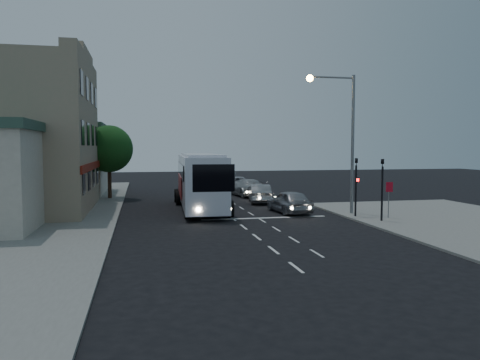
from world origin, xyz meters
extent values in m
plane|color=black|center=(0.00, 0.00, 0.00)|extent=(120.00, 120.00, 0.00)
cube|color=slate|center=(-13.00, 8.00, 0.06)|extent=(12.00, 50.00, 0.12)
cube|color=silver|center=(0.00, -10.00, 0.01)|extent=(0.12, 1.60, 0.01)
cube|color=silver|center=(0.00, -7.00, 0.01)|extent=(0.12, 1.60, 0.01)
cube|color=silver|center=(0.00, -4.00, 0.01)|extent=(0.12, 1.60, 0.01)
cube|color=silver|center=(0.00, -1.00, 0.01)|extent=(0.12, 1.60, 0.01)
cube|color=silver|center=(0.00, 2.00, 0.01)|extent=(0.12, 1.60, 0.01)
cube|color=silver|center=(0.00, 5.00, 0.01)|extent=(0.12, 1.60, 0.01)
cube|color=silver|center=(0.00, 8.00, 0.01)|extent=(0.12, 1.60, 0.01)
cube|color=silver|center=(0.00, 11.00, 0.01)|extent=(0.12, 1.60, 0.01)
cube|color=silver|center=(0.00, 14.00, 0.01)|extent=(0.12, 1.60, 0.01)
cube|color=silver|center=(0.00, 17.00, 0.01)|extent=(0.12, 1.60, 0.01)
cube|color=silver|center=(1.60, -8.00, 0.01)|extent=(0.10, 1.50, 0.01)
cube|color=silver|center=(1.60, -5.00, 0.01)|extent=(0.10, 1.50, 0.01)
cube|color=silver|center=(1.60, -2.00, 0.01)|extent=(0.10, 1.50, 0.01)
cube|color=silver|center=(1.60, 1.00, 0.01)|extent=(0.10, 1.50, 0.01)
cube|color=silver|center=(1.60, 4.00, 0.01)|extent=(0.10, 1.50, 0.01)
cube|color=silver|center=(1.60, 7.00, 0.01)|extent=(0.10, 1.50, 0.01)
cube|color=silver|center=(1.60, 10.00, 0.01)|extent=(0.10, 1.50, 0.01)
cube|color=silver|center=(1.60, 13.00, 0.01)|extent=(0.10, 1.50, 0.01)
cube|color=silver|center=(1.60, 16.00, 0.01)|extent=(0.10, 1.50, 0.01)
cube|color=silver|center=(1.60, 19.00, 0.01)|extent=(0.10, 1.50, 0.01)
cube|color=silver|center=(2.00, 2.00, 0.01)|extent=(8.00, 0.35, 0.01)
cube|color=silver|center=(-1.41, 7.25, 2.11)|extent=(3.33, 13.08, 3.46)
cube|color=silver|center=(-1.41, 7.25, 3.89)|extent=(2.88, 12.62, 0.19)
cube|color=black|center=(-1.41, 0.82, 2.65)|extent=(2.49, 0.25, 1.62)
cube|color=black|center=(-0.05, 7.79, 2.81)|extent=(0.57, 10.79, 0.97)
cube|color=black|center=(-2.77, 7.79, 2.81)|extent=(0.57, 10.79, 0.97)
cube|color=#B11C1D|center=(-0.03, 8.33, 1.62)|extent=(0.32, 5.93, 1.51)
cube|color=#B11C1D|center=(-2.78, 8.33, 1.62)|extent=(0.32, 5.93, 1.51)
cylinder|color=black|center=(-2.76, 2.71, 0.54)|extent=(0.43, 1.10, 1.08)
cylinder|color=black|center=(-0.06, 2.71, 0.54)|extent=(0.43, 1.10, 1.08)
cylinder|color=black|center=(-2.76, 9.95, 0.54)|extent=(0.43, 1.10, 1.08)
cylinder|color=black|center=(-0.06, 9.95, 0.54)|extent=(0.43, 1.10, 1.08)
cylinder|color=black|center=(-2.76, 11.78, 0.54)|extent=(0.43, 1.10, 1.08)
cylinder|color=black|center=(-0.06, 11.78, 0.54)|extent=(0.43, 1.10, 1.08)
cylinder|color=#FFF2CC|center=(-2.32, 0.75, 0.81)|extent=(0.28, 0.07, 0.28)
cylinder|color=#FFF2CC|center=(-0.49, 0.75, 0.81)|extent=(0.28, 0.07, 0.28)
imported|color=#939399|center=(4.22, 3.80, 0.78)|extent=(2.26, 4.75, 1.57)
imported|color=gray|center=(3.73, 9.94, 0.74)|extent=(2.30, 4.68, 1.47)
imported|color=#ACACAC|center=(3.81, 15.14, 0.78)|extent=(2.98, 5.67, 1.57)
imported|color=#A0A0A6|center=(3.99, 20.20, 0.74)|extent=(3.16, 5.64, 1.49)
imported|color=#ABABAB|center=(4.24, 26.48, 0.79)|extent=(3.11, 5.07, 1.58)
cylinder|color=black|center=(7.60, 0.80, 1.72)|extent=(0.12, 0.12, 3.20)
imported|color=black|center=(7.60, 0.80, 3.77)|extent=(0.15, 0.18, 0.90)
cube|color=black|center=(7.60, 0.62, 2.42)|extent=(0.25, 0.12, 0.30)
cube|color=#FF0C0C|center=(7.60, 0.55, 2.42)|extent=(0.16, 0.02, 0.18)
cylinder|color=black|center=(8.30, -1.20, 1.72)|extent=(0.12, 0.12, 3.20)
imported|color=black|center=(8.30, -1.20, 3.77)|extent=(0.18, 0.15, 0.90)
cylinder|color=slate|center=(9.30, -0.20, 1.12)|extent=(0.06, 0.06, 2.00)
cube|color=#A4091C|center=(9.30, -0.27, 2.02)|extent=(0.45, 0.03, 0.60)
cylinder|color=slate|center=(8.00, 2.20, 4.62)|extent=(0.20, 0.20, 9.00)
cylinder|color=slate|center=(6.50, 2.20, 8.92)|extent=(3.00, 0.12, 0.12)
sphere|color=#FFBF59|center=(5.00, 2.20, 8.82)|extent=(0.44, 0.44, 0.44)
cube|color=gray|center=(-14.00, 8.00, 5.12)|extent=(10.00, 12.00, 10.00)
cube|color=gray|center=(-9.50, 8.00, 10.37)|extent=(1.00, 12.00, 0.50)
cube|color=gray|center=(-9.50, 8.00, 10.87)|extent=(1.00, 6.00, 0.50)
cube|color=maroon|center=(-8.95, 8.00, 3.12)|extent=(0.15, 12.00, 0.50)
cube|color=black|center=(-8.98, 3.50, 2.32)|extent=(0.06, 1.30, 1.50)
cube|color=black|center=(-8.98, 6.50, 2.32)|extent=(0.06, 1.30, 1.50)
cube|color=black|center=(-8.98, 9.50, 2.32)|extent=(0.06, 1.30, 1.50)
cube|color=black|center=(-8.98, 12.50, 2.32)|extent=(0.06, 1.30, 1.50)
cube|color=black|center=(-8.98, 3.50, 5.32)|extent=(0.06, 1.30, 1.50)
cube|color=black|center=(-8.98, 6.50, 5.32)|extent=(0.06, 1.30, 1.50)
cube|color=black|center=(-8.98, 9.50, 5.32)|extent=(0.06, 1.30, 1.50)
cube|color=black|center=(-8.98, 12.50, 5.32)|extent=(0.06, 1.30, 1.50)
cube|color=black|center=(-8.98, 3.50, 8.32)|extent=(0.06, 1.30, 1.50)
cube|color=black|center=(-8.98, 6.50, 8.32)|extent=(0.06, 1.30, 1.50)
cube|color=black|center=(-8.98, 9.50, 8.32)|extent=(0.06, 1.30, 1.50)
cube|color=black|center=(-8.98, 12.50, 8.32)|extent=(0.06, 1.30, 1.50)
cube|color=#B0A697|center=(-13.50, 20.00, 3.12)|extent=(9.00, 9.00, 6.00)
cube|color=#304C3F|center=(-13.50, 20.00, 6.37)|extent=(9.40, 9.40, 0.50)
cylinder|color=black|center=(-8.20, 15.00, 1.52)|extent=(0.32, 0.32, 2.80)
sphere|color=#114817|center=(-8.20, 15.00, 4.32)|extent=(4.00, 4.00, 4.00)
sphere|color=#1F481A|center=(-8.00, 15.60, 5.02)|extent=(2.60, 2.60, 2.60)
sphere|color=#114817|center=(-8.50, 14.40, 4.72)|extent=(2.40, 2.40, 2.40)
camera|label=1|loc=(-5.57, -26.22, 4.44)|focal=35.00mm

